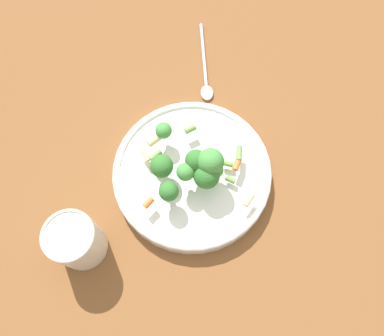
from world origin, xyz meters
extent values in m
plane|color=brown|center=(0.00, 0.00, 0.00)|extent=(3.00, 3.00, 0.00)
cylinder|color=white|center=(0.00, 0.00, 0.02)|extent=(0.29, 0.29, 0.03)
torus|color=white|center=(0.00, 0.00, 0.03)|extent=(0.29, 0.29, 0.01)
cylinder|color=#8CB766|center=(-0.04, -0.03, 0.05)|extent=(0.01, 0.01, 0.02)
sphere|color=#33722D|center=(-0.04, -0.03, 0.07)|extent=(0.04, 0.04, 0.04)
cylinder|color=#8CB766|center=(-0.01, -0.06, 0.05)|extent=(0.01, 0.01, 0.02)
sphere|color=#33722D|center=(-0.01, -0.06, 0.08)|extent=(0.03, 0.03, 0.03)
cylinder|color=#8CB766|center=(0.03, 0.01, 0.07)|extent=(0.02, 0.02, 0.02)
sphere|color=#479342|center=(0.03, 0.01, 0.10)|extent=(0.05, 0.05, 0.05)
cylinder|color=#8CB766|center=(0.04, 0.01, 0.05)|extent=(0.01, 0.01, 0.01)
sphere|color=#479342|center=(0.04, 0.01, 0.07)|extent=(0.03, 0.03, 0.03)
cylinder|color=#8CB766|center=(-0.07, 0.03, 0.05)|extent=(0.01, 0.01, 0.01)
sphere|color=#479342|center=(-0.07, 0.03, 0.07)|extent=(0.03, 0.03, 0.03)
cylinder|color=#8CB766|center=(0.01, 0.00, 0.07)|extent=(0.01, 0.01, 0.01)
sphere|color=#33722D|center=(0.01, 0.00, 0.09)|extent=(0.04, 0.04, 0.04)
cylinder|color=#8CB766|center=(0.03, -0.01, 0.05)|extent=(0.02, 0.02, 0.02)
sphere|color=#33722D|center=(0.03, -0.01, 0.08)|extent=(0.04, 0.04, 0.04)
cylinder|color=#8CB766|center=(0.00, -0.02, 0.06)|extent=(0.01, 0.01, 0.01)
sphere|color=#479342|center=(0.00, -0.02, 0.08)|extent=(0.03, 0.03, 0.03)
cylinder|color=#729E4C|center=(-0.06, -0.01, 0.06)|extent=(0.02, 0.03, 0.01)
cylinder|color=orange|center=(0.00, 0.01, 0.06)|extent=(0.03, 0.02, 0.01)
cylinder|color=#729E4C|center=(0.07, 0.01, 0.04)|extent=(0.02, 0.01, 0.01)
cylinder|color=orange|center=(0.07, 0.04, 0.06)|extent=(0.01, 0.02, 0.01)
cylinder|color=beige|center=(-0.08, 0.01, 0.06)|extent=(0.02, 0.03, 0.01)
cylinder|color=#729E4C|center=(0.05, 0.04, 0.05)|extent=(0.02, 0.01, 0.01)
cylinder|color=beige|center=(-0.08, -0.02, 0.05)|extent=(0.03, 0.02, 0.01)
cylinder|color=#729E4C|center=(-0.04, 0.06, 0.06)|extent=(0.02, 0.02, 0.01)
cylinder|color=#729E4C|center=(0.06, 0.06, 0.06)|extent=(0.02, 0.03, 0.01)
cylinder|color=orange|center=(-0.04, -0.09, 0.06)|extent=(0.02, 0.02, 0.01)
cylinder|color=beige|center=(0.11, -0.01, 0.06)|extent=(0.01, 0.02, 0.01)
cylinder|color=silver|center=(-0.11, -0.20, 0.05)|extent=(0.08, 0.08, 0.10)
torus|color=silver|center=(-0.11, -0.20, 0.10)|extent=(0.08, 0.08, 0.01)
cylinder|color=silver|center=(-0.10, 0.26, 0.00)|extent=(0.09, 0.14, 0.01)
ellipsoid|color=silver|center=(-0.05, 0.18, 0.01)|extent=(0.04, 0.04, 0.01)
camera|label=1|loc=(0.11, -0.22, 0.66)|focal=35.00mm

